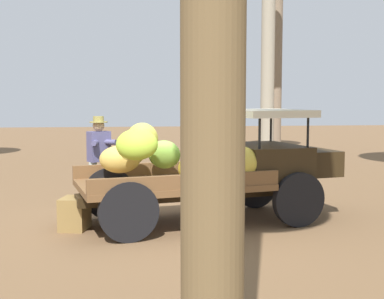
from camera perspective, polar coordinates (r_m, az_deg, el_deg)
ground_plane at (r=9.07m, az=-1.88°, el=-7.70°), size 60.00×60.00×0.00m
truck at (r=8.89m, az=2.80°, el=-1.74°), size 4.65×2.52×1.88m
farmer at (r=10.16m, az=-9.98°, el=-0.65°), size 0.57×0.54×1.74m
wooden_crate at (r=8.64m, az=-12.55°, el=-6.76°), size 0.50×0.58×0.51m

